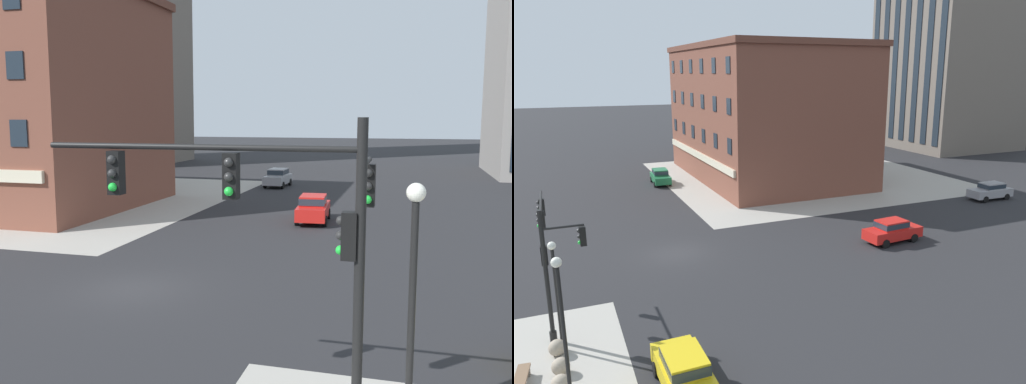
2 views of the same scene
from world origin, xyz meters
TOP-DOWN VIEW (x-y plane):
  - ground_plane at (0.00, 0.00)m, footprint 320.00×320.00m
  - sidewalk_far_corner at (-20.00, 20.00)m, footprint 32.00×32.00m
  - traffic_signal_main at (7.76, -7.84)m, footprint 6.65×2.09m
  - street_lamp_corner_near at (10.00, -7.68)m, footprint 0.36×0.36m
  - car_main_southbound_near at (-2.11, 31.98)m, footprint 1.98×4.45m
  - car_main_southbound_far at (4.15, 15.21)m, footprint 2.13×4.52m

SIDE VIEW (x-z plane):
  - ground_plane at x=0.00m, z-range 0.00..0.00m
  - sidewalk_far_corner at x=-20.00m, z-range -0.01..0.01m
  - car_main_southbound_near at x=-2.11m, z-range 0.08..1.76m
  - car_main_southbound_far at x=4.15m, z-range 0.08..1.76m
  - street_lamp_corner_near at x=10.00m, z-range 0.68..5.87m
  - traffic_signal_main at x=7.76m, z-range 0.97..7.36m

